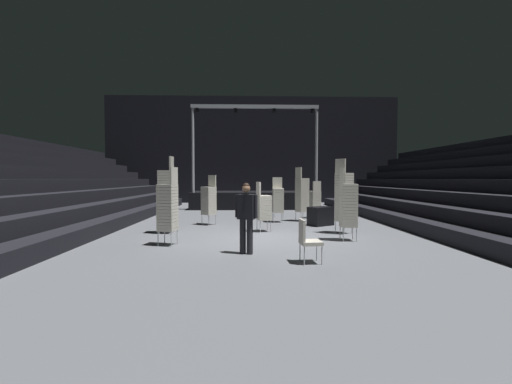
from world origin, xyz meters
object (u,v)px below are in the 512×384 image
at_px(chair_stack_front_right, 315,199).
at_px(chair_stack_aisle_left, 278,200).
at_px(chair_stack_rear_left, 264,207).
at_px(equipment_road_case, 320,216).
at_px(chair_stack_front_left, 302,194).
at_px(chair_stack_mid_centre, 209,200).
at_px(chair_stack_mid_left, 166,195).
at_px(chair_stack_mid_right, 168,206).
at_px(chair_stack_rear_right, 348,204).
at_px(chair_stack_rear_centre, 344,196).
at_px(loose_chair_near_man, 308,238).
at_px(stage_riser, 254,198).
at_px(man_with_tie, 246,214).

xyz_separation_m(chair_stack_front_right, chair_stack_aisle_left, (-1.84, -1.37, 0.08)).
relative_size(chair_stack_rear_left, equipment_road_case, 1.90).
xyz_separation_m(chair_stack_front_left, chair_stack_mid_centre, (-3.87, -1.01, -0.17)).
distance_m(chair_stack_mid_left, chair_stack_mid_right, 2.08).
xyz_separation_m(chair_stack_mid_centre, chair_stack_rear_right, (4.48, -3.46, 0.08)).
bearing_deg(chair_stack_rear_centre, chair_stack_mid_left, -125.69).
relative_size(chair_stack_front_right, loose_chair_near_man, 1.81).
height_order(chair_stack_rear_right, loose_chair_near_man, chair_stack_rear_right).
distance_m(chair_stack_rear_left, loose_chair_near_man, 4.32).
xyz_separation_m(chair_stack_front_right, chair_stack_mid_centre, (-4.65, -2.06, 0.13)).
relative_size(chair_stack_mid_right, equipment_road_case, 2.37).
xyz_separation_m(chair_stack_mid_left, chair_stack_aisle_left, (3.99, 2.69, -0.34)).
bearing_deg(equipment_road_case, chair_stack_rear_centre, -79.41).
relative_size(stage_riser, chair_stack_aisle_left, 4.08).
relative_size(chair_stack_aisle_left, loose_chair_near_man, 1.99).
bearing_deg(loose_chair_near_man, chair_stack_aisle_left, 175.49).
relative_size(chair_stack_front_left, loose_chair_near_man, 2.44).
bearing_deg(chair_stack_front_right, loose_chair_near_man, -121.85).
xyz_separation_m(chair_stack_rear_right, chair_stack_rear_centre, (0.25, 1.26, 0.17)).
bearing_deg(chair_stack_mid_right, chair_stack_rear_right, -71.20).
height_order(chair_stack_mid_right, loose_chair_near_man, chair_stack_mid_right).
bearing_deg(equipment_road_case, chair_stack_mid_centre, 175.68).
xyz_separation_m(chair_stack_rear_left, chair_stack_aisle_left, (0.73, 2.42, 0.08)).
bearing_deg(chair_stack_rear_centre, equipment_road_case, 156.84).
bearing_deg(chair_stack_front_left, loose_chair_near_man, -35.22).
xyz_separation_m(stage_riser, chair_stack_front_right, (2.65, -5.38, 0.26)).
distance_m(chair_stack_mid_right, loose_chair_near_man, 4.03).
bearing_deg(chair_stack_rear_left, man_with_tie, -24.68).
bearing_deg(man_with_tie, chair_stack_rear_left, -80.80).
bearing_deg(equipment_road_case, chair_stack_mid_left, -163.31).
bearing_deg(chair_stack_mid_centre, chair_stack_rear_centre, -164.77).
height_order(chair_stack_mid_centre, loose_chair_near_man, chair_stack_mid_centre).
relative_size(man_with_tie, chair_stack_front_right, 1.01).
distance_m(chair_stack_front_right, loose_chair_near_man, 8.25).
bearing_deg(chair_stack_mid_left, chair_stack_rear_left, -82.65).
bearing_deg(chair_stack_mid_right, chair_stack_mid_centre, 3.35).
bearing_deg(equipment_road_case, chair_stack_aisle_left, 147.03).
distance_m(stage_riser, chair_stack_front_right, 6.00).
relative_size(chair_stack_mid_right, chair_stack_aisle_left, 1.14).
bearing_deg(chair_stack_rear_right, equipment_road_case, -175.66).
distance_m(man_with_tie, equipment_road_case, 5.62).
bearing_deg(chair_stack_mid_right, chair_stack_front_left, -29.40).
height_order(stage_riser, chair_stack_front_left, stage_riser).
xyz_separation_m(chair_stack_front_left, chair_stack_front_right, (0.77, 1.05, -0.29)).
bearing_deg(loose_chair_near_man, chair_stack_front_left, 166.81).
bearing_deg(chair_stack_front_left, chair_stack_aisle_left, -99.85).
bearing_deg(chair_stack_front_right, chair_stack_mid_right, -150.18).
height_order(chair_stack_mid_left, chair_stack_rear_left, chair_stack_mid_left).
distance_m(chair_stack_rear_right, chair_stack_rear_centre, 1.30).
distance_m(chair_stack_front_left, chair_stack_mid_right, 6.76).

